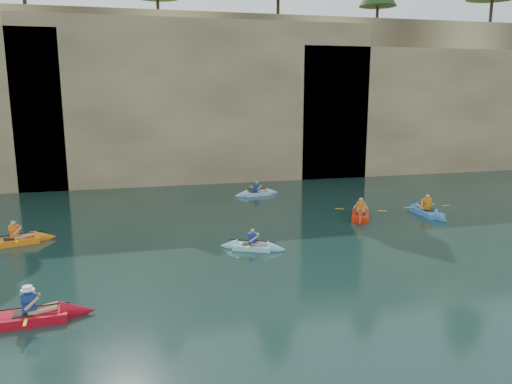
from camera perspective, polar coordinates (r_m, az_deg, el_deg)
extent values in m
plane|color=black|center=(14.21, -0.33, -15.26)|extent=(160.00, 160.00, 0.00)
cube|color=tan|center=(42.41, -10.37, 10.86)|extent=(70.00, 16.00, 12.00)
cube|color=tan|center=(35.27, -6.17, 10.38)|extent=(24.00, 2.40, 11.40)
cube|color=tan|center=(42.99, 21.61, 8.81)|extent=(26.00, 2.40, 9.84)
cube|color=black|center=(34.60, -15.76, 3.17)|extent=(3.50, 1.00, 3.20)
cube|color=black|center=(36.89, 6.54, 5.05)|extent=(5.00, 1.00, 4.50)
cube|color=red|center=(15.79, -24.40, -12.87)|extent=(2.79, 1.05, 0.31)
cone|color=red|center=(15.69, -19.62, -12.65)|extent=(1.02, 0.88, 0.82)
cube|color=black|center=(15.76, -24.99, -12.47)|extent=(0.59, 0.55, 0.04)
cube|color=navy|center=(15.63, -24.53, -11.44)|extent=(0.37, 0.25, 0.52)
sphere|color=tan|center=(15.49, -24.65, -10.16)|extent=(0.22, 0.22, 0.22)
cylinder|color=black|center=(15.68, -24.49, -11.88)|extent=(2.18, 0.19, 0.04)
cube|color=yellow|center=(16.59, -24.15, -10.56)|extent=(0.11, 0.42, 0.02)
cube|color=yellow|center=(14.78, -24.87, -13.37)|extent=(0.11, 0.42, 0.02)
cylinder|color=white|center=(15.48, -24.66, -10.02)|extent=(0.37, 0.37, 0.10)
cube|color=orange|center=(23.53, -25.84, -5.07)|extent=(2.70, 1.47, 0.28)
cone|color=orange|center=(23.63, -22.91, -4.75)|extent=(1.08, 0.99, 0.77)
cube|color=black|center=(23.49, -26.23, -4.85)|extent=(0.66, 0.61, 0.04)
cube|color=orange|center=(23.42, -25.93, -4.11)|extent=(0.40, 0.31, 0.51)
sphere|color=tan|center=(23.33, -26.01, -3.23)|extent=(0.22, 0.22, 0.22)
cylinder|color=black|center=(23.46, -25.90, -4.41)|extent=(2.20, 0.65, 0.04)
cube|color=yellow|center=(24.46, -26.09, -3.80)|extent=(0.19, 0.43, 0.02)
cube|color=yellow|center=(22.46, -25.69, -5.07)|extent=(0.19, 0.43, 0.02)
cube|color=#94E0F8|center=(20.53, -0.39, -6.26)|extent=(2.22, 1.56, 0.24)
cone|color=#94E0F8|center=(20.35, 2.40, -6.44)|extent=(0.97, 0.93, 0.66)
cone|color=#94E0F8|center=(20.76, -3.12, -6.08)|extent=(0.97, 0.93, 0.66)
cube|color=black|center=(20.53, -0.80, -5.99)|extent=(0.68, 0.61, 0.04)
cube|color=#1B2796|center=(20.43, -0.39, -5.34)|extent=(0.36, 0.31, 0.44)
sphere|color=tan|center=(20.34, -0.39, -4.48)|extent=(0.19, 0.19, 0.19)
cylinder|color=black|center=(20.45, -0.39, -5.57)|extent=(1.77, 0.90, 0.04)
cube|color=yellow|center=(21.27, 0.12, -4.88)|extent=(0.26, 0.41, 0.02)
cube|color=yellow|center=(19.64, -0.94, -6.30)|extent=(0.26, 0.41, 0.02)
cube|color=red|center=(26.01, 11.84, -2.61)|extent=(1.98, 2.81, 0.29)
cone|color=red|center=(27.26, 11.89, -1.95)|extent=(1.14, 1.22, 0.79)
cone|color=red|center=(24.76, 11.78, -3.33)|extent=(1.14, 1.22, 0.79)
cube|color=black|center=(25.83, 11.85, -2.44)|extent=(0.69, 0.71, 0.04)
cube|color=orange|center=(25.91, 11.88, -1.70)|extent=(0.37, 0.43, 0.53)
sphere|color=tan|center=(25.83, 11.91, -0.88)|extent=(0.22, 0.22, 0.22)
cylinder|color=black|center=(25.94, 11.87, -2.00)|extent=(1.09, 2.09, 0.04)
cube|color=yellow|center=(25.97, 9.51, -1.89)|extent=(0.41, 0.26, 0.02)
cube|color=yellow|center=(25.95, 14.22, -2.10)|extent=(0.41, 0.26, 0.02)
cube|color=#91C2F3|center=(30.90, 0.10, -0.14)|extent=(2.35, 1.06, 0.25)
cone|color=#91C2F3|center=(31.34, 1.88, 0.01)|extent=(0.90, 0.80, 0.68)
cone|color=#91C2F3|center=(30.50, -1.74, -0.31)|extent=(0.90, 0.80, 0.68)
cube|color=black|center=(30.82, -0.16, 0.00)|extent=(0.61, 0.51, 0.04)
cube|color=navy|center=(30.83, 0.10, 0.50)|extent=(0.34, 0.25, 0.45)
sphere|color=tan|center=(30.77, 0.10, 1.10)|extent=(0.19, 0.19, 0.19)
cylinder|color=black|center=(30.85, 0.10, 0.33)|extent=(1.98, 0.36, 0.04)
cube|color=yellow|center=(31.66, -0.56, 0.63)|extent=(0.15, 0.43, 0.02)
cube|color=yellow|center=(30.04, 0.79, 0.03)|extent=(0.15, 0.43, 0.02)
cube|color=#3F83D8|center=(27.62, 18.92, -2.16)|extent=(0.92, 2.91, 0.29)
cone|color=#3F83D8|center=(28.75, 17.51, -1.54)|extent=(0.83, 1.04, 0.81)
cone|color=#3F83D8|center=(26.51, 20.44, -2.83)|extent=(0.83, 1.04, 0.81)
cube|color=black|center=(27.47, 19.09, -1.99)|extent=(0.52, 0.56, 0.04)
cube|color=orange|center=(27.52, 18.97, -1.29)|extent=(0.25, 0.37, 0.54)
sphere|color=tan|center=(27.44, 19.03, -0.50)|extent=(0.23, 0.23, 0.23)
cylinder|color=black|center=(27.55, 18.95, -1.58)|extent=(0.10, 2.38, 0.04)
cube|color=yellow|center=(27.00, 16.98, -1.71)|extent=(0.42, 0.09, 0.02)
cube|color=yellow|center=(28.13, 20.85, -1.45)|extent=(0.42, 0.09, 0.02)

